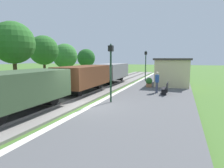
# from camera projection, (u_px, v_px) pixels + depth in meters

# --- Properties ---
(ground_plane) EXTENTS (160.00, 160.00, 0.00)m
(ground_plane) POSITION_uv_depth(u_px,v_px,m) (86.00, 109.00, 11.26)
(ground_plane) COLOR #47702D
(platform_slab) EXTENTS (6.00, 60.00, 0.25)m
(platform_slab) POSITION_uv_depth(u_px,v_px,m) (138.00, 112.00, 10.13)
(platform_slab) COLOR #565659
(platform_slab) RESTS_ON ground
(platform_edge_stripe) EXTENTS (0.36, 60.00, 0.01)m
(platform_edge_stripe) POSITION_uv_depth(u_px,v_px,m) (92.00, 106.00, 11.09)
(platform_edge_stripe) COLOR silver
(platform_edge_stripe) RESTS_ON platform_slab
(track_ballast) EXTENTS (3.80, 60.00, 0.12)m
(track_ballast) POSITION_uv_depth(u_px,v_px,m) (53.00, 105.00, 12.09)
(track_ballast) COLOR gray
(track_ballast) RESTS_ON ground
(rail_near) EXTENTS (0.07, 60.00, 0.14)m
(rail_near) POSITION_uv_depth(u_px,v_px,m) (62.00, 104.00, 11.82)
(rail_near) COLOR slate
(rail_near) RESTS_ON track_ballast
(rail_far) EXTENTS (0.07, 60.00, 0.14)m
(rail_far) POSITION_uv_depth(u_px,v_px,m) (44.00, 102.00, 12.32)
(rail_far) COLOR slate
(rail_far) RESTS_ON track_ballast
(freight_train) EXTENTS (2.50, 19.40, 2.12)m
(freight_train) POSITION_uv_depth(u_px,v_px,m) (83.00, 78.00, 15.65)
(freight_train) COLOR #384C33
(freight_train) RESTS_ON rail_near
(station_hut) EXTENTS (3.50, 5.80, 2.78)m
(station_hut) POSITION_uv_depth(u_px,v_px,m) (173.00, 71.00, 20.00)
(station_hut) COLOR beige
(station_hut) RESTS_ON platform_slab
(bench_near_hut) EXTENTS (0.42, 1.50, 0.91)m
(bench_near_hut) POSITION_uv_depth(u_px,v_px,m) (166.00, 88.00, 14.66)
(bench_near_hut) COLOR black
(bench_near_hut) RESTS_ON platform_slab
(bench_down_platform) EXTENTS (0.42, 1.50, 0.91)m
(bench_down_platform) POSITION_uv_depth(u_px,v_px,m) (172.00, 76.00, 24.28)
(bench_down_platform) COLOR black
(bench_down_platform) RESTS_ON platform_slab
(person_waiting) EXTENTS (0.37, 0.44, 1.71)m
(person_waiting) POSITION_uv_depth(u_px,v_px,m) (157.00, 81.00, 15.10)
(person_waiting) COLOR #474C66
(person_waiting) RESTS_ON platform_slab
(potted_planter) EXTENTS (0.64, 0.64, 0.92)m
(potted_planter) POSITION_uv_depth(u_px,v_px,m) (149.00, 82.00, 18.18)
(potted_planter) COLOR #9E6642
(potted_planter) RESTS_ON platform_slab
(lamp_post_near) EXTENTS (0.28, 0.28, 3.70)m
(lamp_post_near) POSITION_uv_depth(u_px,v_px,m) (111.00, 62.00, 11.64)
(lamp_post_near) COLOR #193823
(lamp_post_near) RESTS_ON platform_slab
(lamp_post_far) EXTENTS (0.28, 0.28, 3.70)m
(lamp_post_far) POSITION_uv_depth(u_px,v_px,m) (146.00, 60.00, 22.59)
(lamp_post_far) COLOR #193823
(lamp_post_far) RESTS_ON platform_slab
(tree_trackside_mid) EXTENTS (3.08, 3.08, 5.70)m
(tree_trackside_mid) POSITION_uv_depth(u_px,v_px,m) (13.00, 43.00, 13.76)
(tree_trackside_mid) COLOR #4C3823
(tree_trackside_mid) RESTS_ON ground
(tree_trackside_far) EXTENTS (3.14, 3.14, 5.45)m
(tree_trackside_far) POSITION_uv_depth(u_px,v_px,m) (44.00, 50.00, 20.17)
(tree_trackside_far) COLOR #4C3823
(tree_trackside_far) RESTS_ON ground
(tree_field_left) EXTENTS (3.39, 3.39, 5.03)m
(tree_field_left) POSITION_uv_depth(u_px,v_px,m) (65.00, 56.00, 25.94)
(tree_field_left) COLOR #4C3823
(tree_field_left) RESTS_ON ground
(tree_field_distant) EXTENTS (2.97, 2.97, 4.56)m
(tree_field_distant) POSITION_uv_depth(u_px,v_px,m) (86.00, 58.00, 31.27)
(tree_field_distant) COLOR #4C3823
(tree_field_distant) RESTS_ON ground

